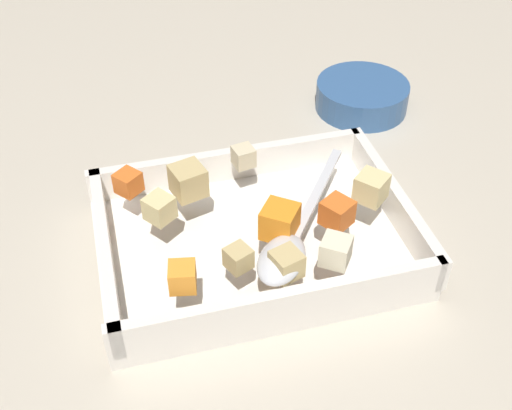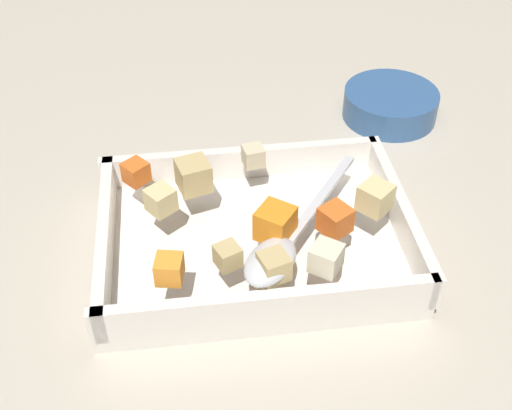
# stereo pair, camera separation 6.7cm
# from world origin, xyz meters

# --- Properties ---
(ground_plane) EXTENTS (4.00, 4.00, 0.00)m
(ground_plane) POSITION_xyz_m (0.00, 0.00, 0.00)
(ground_plane) COLOR #BCB29E
(baking_dish) EXTENTS (0.33, 0.24, 0.05)m
(baking_dish) POSITION_xyz_m (0.00, -0.02, 0.02)
(baking_dish) COLOR white
(baking_dish) RESTS_ON ground_plane
(carrot_chunk_corner_sw) EXTENTS (0.03, 0.03, 0.02)m
(carrot_chunk_corner_sw) POSITION_xyz_m (-0.12, 0.05, 0.07)
(carrot_chunk_corner_sw) COLOR orange
(carrot_chunk_corner_sw) RESTS_ON baking_dish
(carrot_chunk_far_right) EXTENTS (0.04, 0.04, 0.03)m
(carrot_chunk_far_right) POSITION_xyz_m (0.08, -0.05, 0.07)
(carrot_chunk_far_right) COLOR orange
(carrot_chunk_far_right) RESTS_ON baking_dish
(carrot_chunk_corner_se) EXTENTS (0.03, 0.03, 0.02)m
(carrot_chunk_corner_se) POSITION_xyz_m (-0.09, -0.10, 0.07)
(carrot_chunk_corner_se) COLOR orange
(carrot_chunk_corner_se) RESTS_ON baking_dish
(carrot_chunk_mid_left) EXTENTS (0.05, 0.05, 0.03)m
(carrot_chunk_mid_left) POSITION_xyz_m (0.02, -0.05, 0.07)
(carrot_chunk_mid_left) COLOR orange
(carrot_chunk_mid_left) RESTS_ON baking_dish
(potato_chunk_rim_edge) EXTENTS (0.04, 0.04, 0.03)m
(potato_chunk_rim_edge) POSITION_xyz_m (-0.09, -0.00, 0.07)
(potato_chunk_rim_edge) COLOR #E0CC89
(potato_chunk_rim_edge) RESTS_ON baking_dish
(potato_chunk_heap_top) EXTENTS (0.04, 0.04, 0.03)m
(potato_chunk_heap_top) POSITION_xyz_m (-0.06, 0.03, 0.07)
(potato_chunk_heap_top) COLOR tan
(potato_chunk_heap_top) RESTS_ON baking_dish
(potato_chunk_near_spoon) EXTENTS (0.03, 0.03, 0.02)m
(potato_chunk_near_spoon) POSITION_xyz_m (-0.03, -0.09, 0.07)
(potato_chunk_near_spoon) COLOR tan
(potato_chunk_near_spoon) RESTS_ON baking_dish
(potato_chunk_center) EXTENTS (0.03, 0.03, 0.02)m
(potato_chunk_center) POSITION_xyz_m (0.01, 0.07, 0.07)
(potato_chunk_center) COLOR beige
(potato_chunk_center) RESTS_ON baking_dish
(potato_chunk_corner_ne) EXTENTS (0.04, 0.04, 0.03)m
(potato_chunk_corner_ne) POSITION_xyz_m (0.06, -0.10, 0.07)
(potato_chunk_corner_ne) COLOR beige
(potato_chunk_corner_ne) RESTS_ON baking_dish
(potato_chunk_front_center) EXTENTS (0.03, 0.03, 0.03)m
(potato_chunk_front_center) POSITION_xyz_m (0.01, -0.11, 0.07)
(potato_chunk_front_center) COLOR tan
(potato_chunk_front_center) RESTS_ON baking_dish
(potato_chunk_corner_nw) EXTENTS (0.04, 0.04, 0.03)m
(potato_chunk_corner_nw) POSITION_xyz_m (0.13, -0.03, 0.07)
(potato_chunk_corner_nw) COLOR #E0CC89
(potato_chunk_corner_nw) RESTS_ON baking_dish
(serving_spoon) EXTENTS (0.16, 0.20, 0.02)m
(serving_spoon) POSITION_xyz_m (0.02, -0.09, 0.06)
(serving_spoon) COLOR silver
(serving_spoon) RESTS_ON baking_dish
(small_prep_bowl) EXTENTS (0.13, 0.13, 0.04)m
(small_prep_bowl) POSITION_xyz_m (0.22, 0.22, 0.02)
(small_prep_bowl) COLOR #33598C
(small_prep_bowl) RESTS_ON ground_plane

